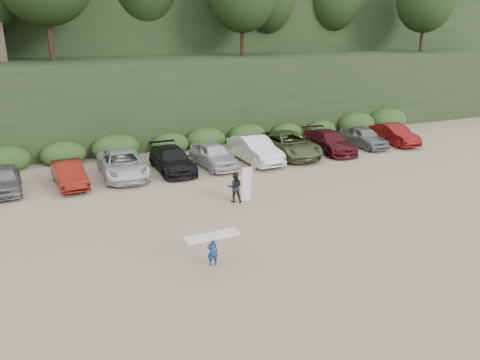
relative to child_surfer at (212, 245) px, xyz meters
name	(u,v)px	position (x,y,z in m)	size (l,w,h in m)	color
ground	(238,234)	(1.94, 2.03, -0.81)	(120.00, 120.00, 0.00)	tan
parked_cars	(144,162)	(0.47, 12.00, -0.06)	(39.43, 5.87, 1.65)	#B4B4B9
child_surfer	(212,245)	(0.00, 0.00, 0.00)	(1.99, 0.58, 1.19)	navy
adult_surfer	(236,187)	(3.47, 5.60, -0.04)	(1.22, 0.82, 1.79)	black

